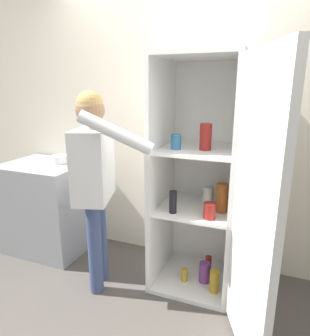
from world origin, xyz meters
TOP-DOWN VIEW (x-y plane):
  - ground_plane at (0.00, 0.00)m, footprint 12.00×12.00m
  - wall_back at (0.00, 0.98)m, footprint 7.00×0.06m
  - refrigerator at (0.28, 0.52)m, footprint 0.92×1.23m
  - person at (-0.55, 0.26)m, footprint 0.72×0.55m
  - counter at (-1.35, 0.61)m, footprint 0.78×0.63m
  - bowl at (-1.22, 0.69)m, footprint 0.15×0.15m

SIDE VIEW (x-z plane):
  - ground_plane at x=0.00m, z-range 0.00..0.00m
  - counter at x=-1.35m, z-range 0.00..0.89m
  - refrigerator at x=0.28m, z-range -0.01..1.83m
  - bowl at x=-1.22m, z-range 0.89..0.96m
  - person at x=-0.55m, z-range 0.21..1.79m
  - wall_back at x=0.00m, z-range 0.00..2.55m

